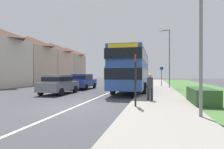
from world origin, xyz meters
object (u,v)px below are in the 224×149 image
double_decker_bus (133,69)px  bus_stop_sign (135,76)px  parked_car_blue (83,81)px  cycle_route_sign (162,76)px  parked_car_grey (59,84)px  street_lamp_mid (168,54)px  street_lamp_near (198,15)px  pedestrian_at_stop (150,86)px

double_decker_bus → bus_stop_sign: double_decker_bus is taller
parked_car_blue → cycle_route_sign: size_ratio=1.62×
double_decker_bus → parked_car_grey: (-5.57, -3.98, -1.28)m
street_lamp_mid → bus_stop_sign: bearing=-100.6°
parked_car_grey → bus_stop_sign: bearing=-35.6°
street_lamp_near → street_lamp_mid: size_ratio=1.00×
street_lamp_near → parked_car_blue: bearing=128.7°
double_decker_bus → parked_car_grey: double_decker_bus is taller
parked_car_blue → pedestrian_at_stop: pedestrian_at_stop is taller
pedestrian_at_stop → street_lamp_near: size_ratio=0.26×
parked_car_grey → pedestrian_at_stop: 7.83m
parked_car_blue → bus_stop_sign: bearing=-55.6°
parked_car_grey → double_decker_bus: bearing=35.6°
pedestrian_at_stop → street_lamp_mid: (1.74, 10.52, 2.83)m
parked_car_grey → bus_stop_sign: size_ratio=1.53×
cycle_route_sign → street_lamp_near: size_ratio=0.39×
bus_stop_sign → cycle_route_sign: (1.70, 14.48, -0.11)m
double_decker_bus → street_lamp_mid: 5.46m
cycle_route_sign → street_lamp_mid: size_ratio=0.39×
bus_stop_sign → cycle_route_sign: bus_stop_sign is taller
parked_car_blue → cycle_route_sign: (8.34, 4.76, 0.53)m
double_decker_bus → pedestrian_at_stop: size_ratio=6.82×
double_decker_bus → street_lamp_near: 11.03m
parked_car_grey → street_lamp_near: (9.10, -6.34, 2.93)m
cycle_route_sign → street_lamp_mid: (0.67, -1.86, 2.38)m
parked_car_blue → cycle_route_sign: cycle_route_sign is taller
pedestrian_at_stop → street_lamp_near: bearing=-64.1°
cycle_route_sign → parked_car_grey: bearing=-131.0°
parked_car_blue → street_lamp_mid: size_ratio=0.62×
bus_stop_sign → cycle_route_sign: size_ratio=1.03×
street_lamp_mid → pedestrian_at_stop: bearing=-99.4°
double_decker_bus → cycle_route_sign: 6.41m
parked_car_blue → bus_stop_sign: (6.64, -9.72, 0.65)m
double_decker_bus → bus_stop_sign: size_ratio=4.38×
parked_car_grey → pedestrian_at_stop: (7.34, -2.71, 0.11)m
cycle_route_sign → street_lamp_mid: bearing=-70.3°
double_decker_bus → bus_stop_sign: 8.88m
parked_car_grey → parked_car_blue: 4.92m
parked_car_blue → street_lamp_near: bearing=-51.3°
double_decker_bus → pedestrian_at_stop: 7.02m
double_decker_bus → parked_car_grey: size_ratio=2.85×
double_decker_bus → parked_car_grey: 6.96m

